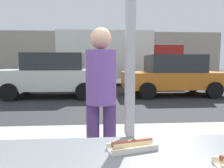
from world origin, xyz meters
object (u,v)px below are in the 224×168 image
Objects in this scene: hotdog_tray_near at (132,145)px; parked_car_orange at (173,75)px; pedestrian at (101,95)px; parked_car_white at (53,75)px; box_truck at (116,57)px.

hotdog_tray_near is 0.06× the size of parked_car_orange.
pedestrian is at bearing -116.55° from parked_car_orange.
parked_car_white is at bearing 180.00° from parked_car_orange.
parked_car_orange is 0.58× the size of box_truck.
parked_car_white is 0.60× the size of box_truck.
box_truck is at bearing 55.51° from parked_car_white.
pedestrian reaches higher than parked_car_white.
parked_car_orange is 4.78m from box_truck.
box_truck is at bearing 115.46° from parked_car_orange.
hotdog_tray_near is at bearing -111.89° from parked_car_orange.
box_truck is (2.92, 4.24, 0.82)m from parked_car_white.
parked_car_orange is 2.56× the size of pedestrian.
parked_car_white is 6.49m from pedestrian.
parked_car_orange is (2.98, 7.41, -0.13)m from hotdog_tray_near.
parked_car_orange is at bearing -0.00° from parked_car_white.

